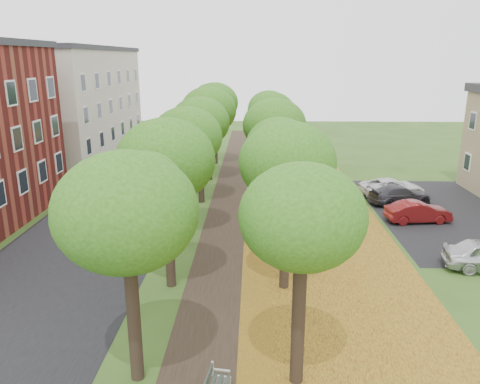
{
  "coord_description": "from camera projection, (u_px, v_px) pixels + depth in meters",
  "views": [
    {
      "loc": [
        1.26,
        -12.01,
        9.36
      ],
      "look_at": [
        0.57,
        11.82,
        2.5
      ],
      "focal_mm": 35.0,
      "sensor_mm": 36.0,
      "label": 1
    }
  ],
  "objects": [
    {
      "name": "leaf_verge",
      "position": [
        314.0,
        217.0,
        28.43
      ],
      "size": [
        7.5,
        70.0,
        0.01
      ],
      "primitive_type": "cube",
      "color": "#B19020",
      "rests_on": "ground"
    },
    {
      "name": "car_red",
      "position": [
        418.0,
        212.0,
        27.53
      ],
      "size": [
        3.89,
        1.76,
        1.24
      ],
      "primitive_type": "imported",
      "rotation": [
        0.0,
        0.0,
        1.69
      ],
      "color": "maroon",
      "rests_on": "ground"
    },
    {
      "name": "ground",
      "position": [
        210.0,
        379.0,
        14.16
      ],
      "size": [
        120.0,
        120.0,
        0.0
      ],
      "primitive_type": "plane",
      "color": "#2D4C19",
      "rests_on": "ground"
    },
    {
      "name": "street_asphalt",
      "position": [
        111.0,
        216.0,
        28.78
      ],
      "size": [
        8.0,
        70.0,
        0.01
      ],
      "primitive_type": "cube",
      "color": "black",
      "rests_on": "ground"
    },
    {
      "name": "tree_row_west",
      "position": [
        194.0,
        133.0,
        27.21
      ],
      "size": [
        3.89,
        33.89,
        6.84
      ],
      "color": "black",
      "rests_on": "ground"
    },
    {
      "name": "car_white",
      "position": [
        392.0,
        187.0,
        32.72
      ],
      "size": [
        4.74,
        2.78,
        1.24
      ],
      "primitive_type": "imported",
      "rotation": [
        0.0,
        0.0,
        1.74
      ],
      "color": "silver",
      "rests_on": "ground"
    },
    {
      "name": "building_cream",
      "position": [
        64.0,
        103.0,
        44.89
      ],
      "size": [
        10.3,
        20.3,
        10.4
      ],
      "color": "beige",
      "rests_on": "ground"
    },
    {
      "name": "footpath",
      "position": [
        232.0,
        217.0,
        28.57
      ],
      "size": [
        3.2,
        70.0,
        0.01
      ],
      "primitive_type": "cube",
      "color": "black",
      "rests_on": "ground"
    },
    {
      "name": "car_grey",
      "position": [
        400.0,
        195.0,
        30.99
      ],
      "size": [
        4.49,
        2.74,
        1.22
      ],
      "primitive_type": "imported",
      "rotation": [
        0.0,
        0.0,
        1.84
      ],
      "color": "#303035",
      "rests_on": "ground"
    },
    {
      "name": "parking_lot",
      "position": [
        449.0,
        214.0,
        29.15
      ],
      "size": [
        9.0,
        16.0,
        0.01
      ],
      "primitive_type": "cube",
      "color": "black",
      "rests_on": "ground"
    },
    {
      "name": "tree_row_east",
      "position": [
        277.0,
        133.0,
        27.07
      ],
      "size": [
        3.89,
        33.89,
        6.84
      ],
      "color": "black",
      "rests_on": "ground"
    }
  ]
}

